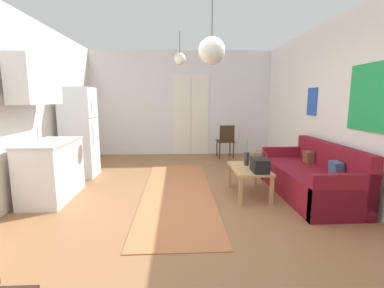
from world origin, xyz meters
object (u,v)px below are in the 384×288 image
at_px(pendant_lamp_far, 180,59).
at_px(accent_chair, 226,140).
at_px(coffee_table, 249,171).
at_px(bamboo_vase, 247,159).
at_px(refrigerator, 79,133).
at_px(couch, 312,179).
at_px(handbag, 260,165).
at_px(pendant_lamp_near, 212,51).

bearing_deg(pendant_lamp_far, accent_chair, 50.65).
relative_size(coffee_table, bamboo_vase, 2.11).
xyz_separation_m(refrigerator, accent_chair, (3.16, 1.56, -0.39)).
relative_size(coffee_table, refrigerator, 0.53).
distance_m(couch, refrigerator, 4.28).
relative_size(handbag, pendant_lamp_near, 0.37).
height_order(bamboo_vase, accent_chair, bamboo_vase).
relative_size(couch, pendant_lamp_near, 2.16).
bearing_deg(bamboo_vase, couch, -14.30).
xyz_separation_m(pendant_lamp_near, pendant_lamp_far, (-0.30, 2.63, 0.28)).
bearing_deg(bamboo_vase, pendant_lamp_near, -118.25).
bearing_deg(bamboo_vase, coffee_table, -87.37).
distance_m(pendant_lamp_near, pendant_lamp_far, 2.66).
bearing_deg(pendant_lamp_far, handbag, -54.72).
bearing_deg(coffee_table, pendant_lamp_near, -121.27).
height_order(coffee_table, handbag, handbag).
height_order(bamboo_vase, refrigerator, refrigerator).
distance_m(handbag, pendant_lamp_near, 1.96).
bearing_deg(coffee_table, pendant_lamp_far, 128.22).
bearing_deg(handbag, refrigerator, 153.98).
height_order(coffee_table, pendant_lamp_far, pendant_lamp_far).
bearing_deg(couch, handbag, -169.24).
bearing_deg(handbag, pendant_lamp_near, -130.57).
xyz_separation_m(handbag, refrigerator, (-3.12, 1.52, 0.32)).
relative_size(refrigerator, pendant_lamp_near, 1.87).
bearing_deg(refrigerator, couch, -18.58).
distance_m(couch, accent_chair, 3.05).
distance_m(refrigerator, pendant_lamp_near, 3.58).
relative_size(pendant_lamp_near, pendant_lamp_far, 1.49).
distance_m(refrigerator, accent_chair, 3.54).
xyz_separation_m(bamboo_vase, refrigerator, (-3.03, 1.10, 0.31)).
bearing_deg(couch, bamboo_vase, 165.70).
bearing_deg(couch, accent_chair, 106.54).
relative_size(accent_chair, pendant_lamp_near, 0.92).
bearing_deg(accent_chair, bamboo_vase, 82.95).
xyz_separation_m(handbag, pendant_lamp_near, (-0.85, -1.00, 1.46)).
bearing_deg(refrigerator, pendant_lamp_far, 3.23).
xyz_separation_m(bamboo_vase, handbag, (0.09, -0.42, -0.01)).
xyz_separation_m(coffee_table, pendant_lamp_far, (-1.07, 1.36, 1.90)).
height_order(bamboo_vase, pendant_lamp_far, pendant_lamp_far).
relative_size(couch, bamboo_vase, 4.64).
xyz_separation_m(couch, bamboo_vase, (-0.99, 0.25, 0.28)).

